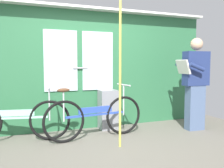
# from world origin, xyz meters

# --- Properties ---
(ground_plane) EXTENTS (5.93, 3.86, 0.04)m
(ground_plane) POSITION_xyz_m (0.00, 0.00, -0.02)
(ground_plane) COLOR #666056
(train_door_wall) EXTENTS (4.93, 0.28, 2.26)m
(train_door_wall) POSITION_xyz_m (-0.01, 1.12, 1.18)
(train_door_wall) COLOR #2D6B42
(train_door_wall) RESTS_ON ground_plane
(bicycle_near_door) EXTENTS (1.67, 0.52, 0.86)m
(bicycle_near_door) POSITION_xyz_m (-1.34, 0.71, 0.35)
(bicycle_near_door) COLOR black
(bicycle_near_door) RESTS_ON ground_plane
(bicycle_leaning_behind) EXTENTS (1.74, 0.44, 0.88)m
(bicycle_leaning_behind) POSITION_xyz_m (-0.11, 0.43, 0.36)
(bicycle_leaning_behind) COLOR black
(bicycle_leaning_behind) RESTS_ON ground_plane
(passenger_reading_newspaper) EXTENTS (0.58, 0.51, 1.71)m
(passenger_reading_newspaper) POSITION_xyz_m (1.78, 0.27, 0.90)
(passenger_reading_newspaper) COLOR slate
(passenger_reading_newspaper) RESTS_ON ground_plane
(trash_bin_by_wall) EXTENTS (0.33, 0.28, 0.74)m
(trash_bin_by_wall) POSITION_xyz_m (0.29, 0.91, 0.37)
(trash_bin_by_wall) COLOR gray
(trash_bin_by_wall) RESTS_ON ground_plane
(handrail_pole) EXTENTS (0.04, 0.04, 2.22)m
(handrail_pole) POSITION_xyz_m (0.11, -0.10, 1.11)
(handrail_pole) COLOR #C6C14C
(handrail_pole) RESTS_ON ground_plane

